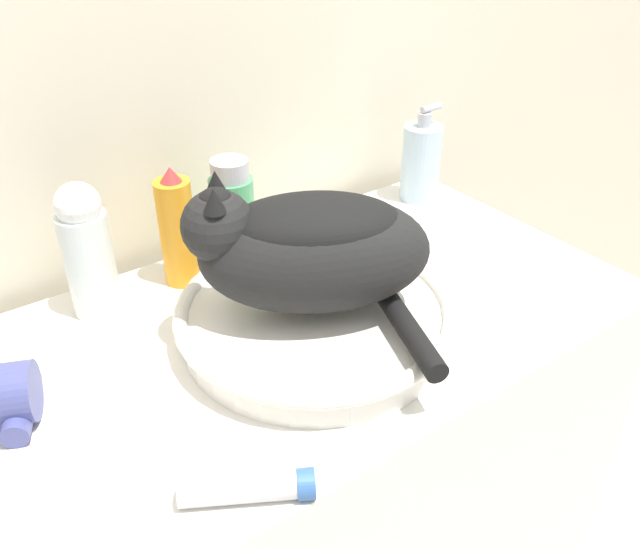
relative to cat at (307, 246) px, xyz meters
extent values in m
cube|color=beige|center=(0.00, 0.35, 0.18)|extent=(8.00, 0.05, 2.40)
cube|color=white|center=(0.00, 0.03, -0.58)|extent=(0.99, 0.53, 0.88)
cylinder|color=white|center=(0.01, 0.00, -0.12)|extent=(0.35, 0.35, 0.04)
torus|color=white|center=(0.01, 0.00, -0.10)|extent=(0.37, 0.37, 0.02)
ellipsoid|color=black|center=(0.01, 0.00, -0.01)|extent=(0.33, 0.28, 0.15)
ellipsoid|color=black|center=(0.01, 0.00, 0.03)|extent=(0.25, 0.22, 0.07)
sphere|color=black|center=(-0.09, 0.06, 0.03)|extent=(0.09, 0.09, 0.09)
sphere|color=black|center=(-0.09, 0.06, 0.06)|extent=(0.05, 0.05, 0.05)
cone|color=black|center=(-0.08, 0.08, 0.08)|extent=(0.03, 0.03, 0.03)
cone|color=black|center=(-0.11, 0.03, 0.08)|extent=(0.03, 0.03, 0.03)
cylinder|color=black|center=(0.06, -0.12, -0.07)|extent=(0.10, 0.20, 0.03)
cylinder|color=silver|center=(0.23, 0.08, -0.11)|extent=(0.04, 0.04, 0.05)
cylinder|color=silver|center=(0.17, 0.06, -0.05)|extent=(0.14, 0.07, 0.09)
sphere|color=silver|center=(0.23, 0.08, -0.06)|extent=(0.05, 0.05, 0.05)
cylinder|color=#4CA366|center=(0.02, 0.23, -0.07)|extent=(0.07, 0.07, 0.14)
cylinder|color=#B7B7BC|center=(0.02, 0.23, 0.02)|extent=(0.06, 0.06, 0.03)
cylinder|color=silver|center=(-0.21, 0.23, -0.06)|extent=(0.07, 0.07, 0.15)
sphere|color=white|center=(-0.21, 0.23, 0.03)|extent=(0.06, 0.06, 0.06)
cylinder|color=silver|center=(0.41, 0.23, -0.07)|extent=(0.07, 0.07, 0.14)
cylinder|color=#B7B7BC|center=(0.41, 0.23, 0.01)|extent=(0.02, 0.02, 0.02)
cylinder|color=#B7B7BC|center=(0.43, 0.23, 0.03)|extent=(0.04, 0.01, 0.01)
cylinder|color=orange|center=(-0.07, 0.23, -0.06)|extent=(0.05, 0.05, 0.16)
cone|color=red|center=(-0.07, 0.23, 0.03)|extent=(0.03, 0.03, 0.02)
cylinder|color=silver|center=(-0.21, -0.18, -0.13)|extent=(0.12, 0.08, 0.03)
cylinder|color=#3866AD|center=(-0.15, -0.21, -0.13)|extent=(0.03, 0.04, 0.03)
cylinder|color=#474C8C|center=(-0.36, 0.07, -0.12)|extent=(0.07, 0.11, 0.03)
camera|label=1|loc=(-0.42, -0.60, 0.42)|focal=38.00mm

